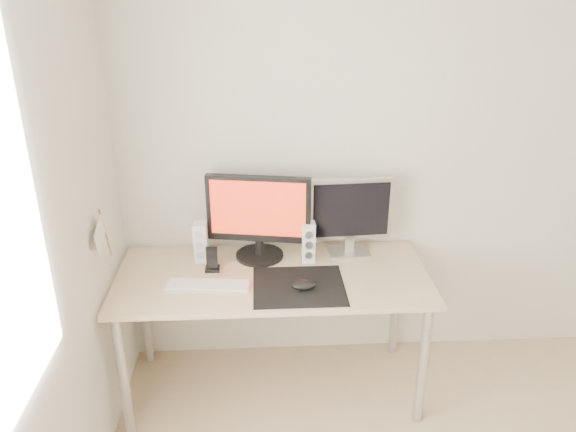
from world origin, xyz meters
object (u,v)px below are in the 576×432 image
mouse (303,285)px  speaker_left (201,242)px  second_monitor (350,213)px  speaker_right (308,242)px  main_monitor (259,214)px  keyboard (208,285)px  desk (273,287)px  phone_dock (212,263)px

mouse → speaker_left: (-0.52, 0.33, 0.08)m
mouse → speaker_left: 0.62m
second_monitor → speaker_left: second_monitor is taller
second_monitor → speaker_right: 0.27m
main_monitor → keyboard: main_monitor is taller
mouse → main_monitor: size_ratio=0.22×
desk → keyboard: bearing=-161.3°
main_monitor → speaker_right: size_ratio=2.50×
phone_dock → speaker_left: bearing=119.4°
mouse → main_monitor: bearing=121.0°
keyboard → phone_dock: phone_dock is taller
desk → main_monitor: bearing=108.8°
desk → keyboard: (-0.32, -0.11, 0.09)m
desk → speaker_right: speaker_right is taller
desk → second_monitor: bearing=26.5°
desk → keyboard: keyboard is taller
speaker_right → mouse: bearing=-99.2°
speaker_left → speaker_right: 0.57m
main_monitor → second_monitor: (0.49, 0.02, -0.01)m
main_monitor → speaker_left: (-0.31, -0.02, -0.14)m
mouse → phone_dock: bearing=154.3°
desk → speaker_left: speaker_left is taller
mouse → speaker_right: size_ratio=0.55×
mouse → desk: mouse is taller
mouse → keyboard: 0.47m
mouse → desk: size_ratio=0.08×
second_monitor → speaker_left: (-0.80, -0.04, -0.13)m
mouse → speaker_right: (0.05, 0.30, 0.08)m
mouse → keyboard: size_ratio=0.28×
mouse → main_monitor: main_monitor is taller
mouse → second_monitor: bearing=53.1°
speaker_right → phone_dock: (-0.51, -0.08, -0.07)m
speaker_right → phone_dock: bearing=-170.6°
desk → second_monitor: (0.43, 0.21, 0.32)m
keyboard → phone_dock: 0.17m
speaker_left → keyboard: 0.30m
speaker_left → speaker_right: (0.57, -0.03, 0.00)m
mouse → phone_dock: (-0.46, 0.22, 0.02)m
second_monitor → keyboard: (-0.75, -0.32, -0.23)m
main_monitor → second_monitor: bearing=2.7°
second_monitor → keyboard: size_ratio=1.05×
second_monitor → speaker_right: bearing=-163.2°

